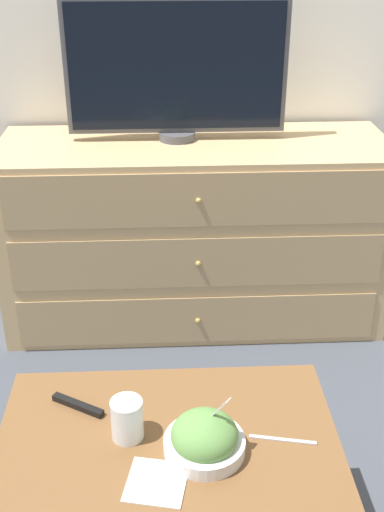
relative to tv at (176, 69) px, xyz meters
name	(u,v)px	position (x,y,z in m)	size (l,w,h in m)	color
ground_plane	(196,278)	(0.10, 0.26, -1.14)	(12.00, 12.00, 0.00)	#474C56
wall_back	(197,18)	(0.10, 0.29, 0.16)	(12.00, 0.05, 2.60)	white
dresser	(195,233)	(0.07, -0.06, -0.72)	(1.68, 0.60, 0.84)	tan
tv	(176,69)	(0.00, 0.00, 0.00)	(0.92, 0.16, 0.58)	#515156
coffee_table	(168,457)	(-0.07, -1.41, -0.73)	(0.89, 0.56, 0.49)	brown
takeout_bowl	(205,438)	(0.02, -1.47, -0.61)	(0.21, 0.21, 0.17)	silver
drink_cup	(127,421)	(-0.17, -1.41, -0.60)	(0.08, 0.08, 0.11)	#9E6638
napkin	(156,482)	(-0.10, -1.57, -0.65)	(0.17, 0.17, 0.00)	silver
knife	(283,440)	(0.23, -1.45, -0.65)	(0.17, 0.04, 0.01)	silver
remote_control	(78,405)	(-0.31, -1.29, -0.64)	(0.15, 0.10, 0.02)	black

